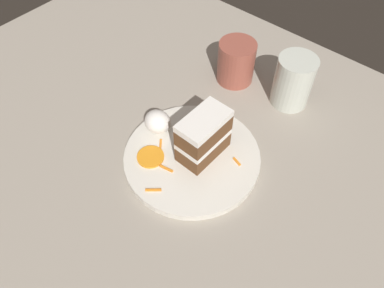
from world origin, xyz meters
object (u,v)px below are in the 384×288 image
(coffee_mug, at_px, (236,61))
(cake_slice, at_px, (201,135))
(plate, at_px, (192,157))
(orange_garnish, at_px, (151,157))
(cream_dollop, at_px, (158,122))
(drinking_glass, at_px, (292,84))

(coffee_mug, bearing_deg, cake_slice, -69.46)
(cake_slice, bearing_deg, plate, 72.53)
(plate, height_order, coffee_mug, coffee_mug)
(plate, height_order, orange_garnish, orange_garnish)
(cake_slice, bearing_deg, cream_dollop, 8.63)
(coffee_mug, bearing_deg, drinking_glass, 8.40)
(plate, relative_size, cream_dollop, 4.83)
(cake_slice, distance_m, coffee_mug, 0.23)
(orange_garnish, xyz_separation_m, drinking_glass, (0.11, 0.31, 0.03))
(cake_slice, xyz_separation_m, coffee_mug, (-0.08, 0.21, -0.01))
(cream_dollop, bearing_deg, drinking_glass, 59.66)
(orange_garnish, xyz_separation_m, coffee_mug, (-0.02, 0.29, 0.03))
(cake_slice, distance_m, orange_garnish, 0.10)
(cake_slice, height_order, drinking_glass, drinking_glass)
(orange_garnish, bearing_deg, drinking_glass, 70.59)
(cake_slice, bearing_deg, drinking_glass, -100.83)
(cream_dollop, relative_size, drinking_glass, 0.48)
(orange_garnish, bearing_deg, coffee_mug, 94.11)
(cake_slice, height_order, cream_dollop, cake_slice)
(drinking_glass, bearing_deg, plate, -102.06)
(plate, distance_m, cake_slice, 0.06)
(drinking_glass, distance_m, coffee_mug, 0.13)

